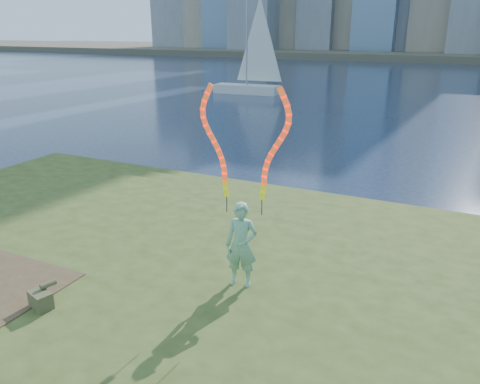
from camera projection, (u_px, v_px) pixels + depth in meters
The scene contains 6 objects.
ground at pixel (163, 278), 10.65m from camera, with size 320.00×320.00×0.00m, color #19263F.
grassy_knoll at pixel (90, 318), 8.59m from camera, with size 20.00×18.00×0.80m.
far_shore at pixel (442, 54), 91.22m from camera, with size 320.00×40.00×1.20m, color #514B3B.
woman_with_ribbons at pixel (242, 214), 8.41m from camera, with size 2.02×0.57×4.02m.
canvas_bag at pixel (41, 299), 8.07m from camera, with size 0.48×0.54×0.39m.
sailboat at pixel (250, 75), 40.02m from camera, with size 6.01×2.11×9.05m.
Camera 1 is at (5.66, -7.71, 5.38)m, focal length 35.00 mm.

